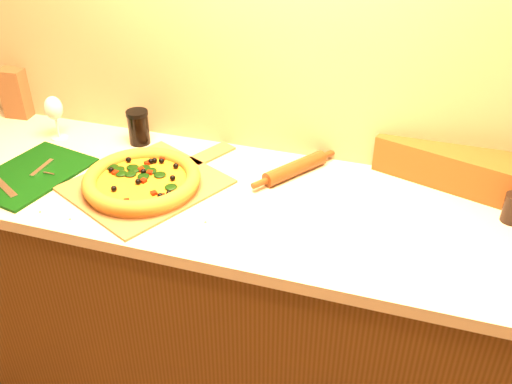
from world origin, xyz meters
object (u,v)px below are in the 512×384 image
object	(u,v)px
pizza	(142,180)
rolling_pin	(295,168)
wine_glass	(54,109)
pizza_peel	(150,183)
dark_jar	(139,127)
cutting_board	(30,174)
coffee_canister	(463,168)

from	to	relation	value
pizza	rolling_pin	distance (m)	0.51
pizza	wine_glass	bearing A→B (deg)	153.83
pizza_peel	dark_jar	size ratio (longest dim) A/B	5.04
pizza_peel	wine_glass	xyz separation A→B (m)	(-0.48, 0.19, 0.11)
pizza	wine_glass	world-z (taller)	wine_glass
dark_jar	cutting_board	bearing A→B (deg)	-126.63
pizza_peel	pizza	world-z (taller)	pizza
wine_glass	pizza	bearing A→B (deg)	-26.17
rolling_pin	dark_jar	world-z (taller)	dark_jar
pizza_peel	dark_jar	distance (m)	0.31
cutting_board	wine_glass	world-z (taller)	wine_glass
coffee_canister	cutting_board	bearing A→B (deg)	-164.50
pizza_peel	rolling_pin	xyz separation A→B (m)	(0.44, 0.20, 0.02)
pizza_peel	wine_glass	size ratio (longest dim) A/B	3.86
coffee_canister	pizza	bearing A→B (deg)	-160.66
coffee_canister	wine_glass	world-z (taller)	wine_glass
pizza_peel	cutting_board	world-z (taller)	cutting_board
pizza_peel	cutting_board	distance (m)	0.42
pizza	dark_jar	bearing A→B (deg)	118.88
rolling_pin	coffee_canister	size ratio (longest dim) A/B	2.64
cutting_board	dark_jar	distance (m)	0.41
pizza	wine_glass	size ratio (longest dim) A/B	2.26
cutting_board	dark_jar	world-z (taller)	dark_jar
cutting_board	coffee_canister	xyz separation A→B (m)	(1.38, 0.38, 0.06)
rolling_pin	wine_glass	world-z (taller)	wine_glass
rolling_pin	cutting_board	bearing A→B (deg)	-161.79
pizza	cutting_board	world-z (taller)	pizza
pizza_peel	cutting_board	bearing A→B (deg)	-143.47
cutting_board	wine_glass	distance (m)	0.30
pizza	rolling_pin	world-z (taller)	pizza
cutting_board	pizza_peel	bearing A→B (deg)	22.06
coffee_canister	wine_glass	xyz separation A→B (m)	(-1.45, -0.11, 0.06)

